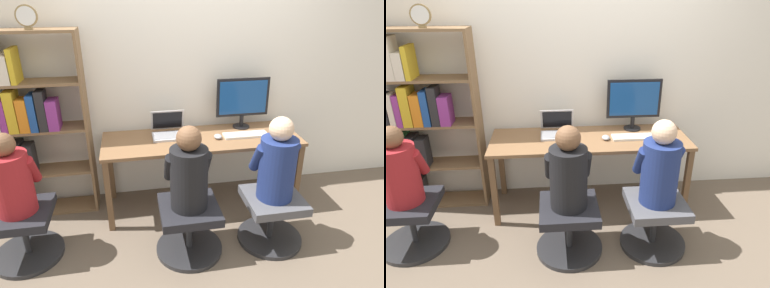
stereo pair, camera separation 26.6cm
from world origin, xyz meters
The scene contains 15 objects.
ground_plane centered at (0.00, 0.00, 0.00)m, with size 14.00×14.00×0.00m, color brown.
wall_back centered at (0.00, 0.67, 1.30)m, with size 10.00×0.05×2.60m.
desk centered at (0.00, 0.30, 0.64)m, with size 1.81×0.60×0.71m.
desktop_monitor centered at (0.44, 0.49, 0.99)m, with size 0.52×0.16×0.49m.
laptop centered at (-0.29, 0.41, 0.76)m, with size 0.31×0.28×0.22m.
keyboard centered at (0.41, 0.27, 0.73)m, with size 0.41×0.13×0.03m.
computer_mouse_by_keyboard centered at (0.14, 0.25, 0.73)m, with size 0.07×0.09×0.04m.
office_chair_left centered at (0.46, -0.34, 0.24)m, with size 0.54×0.54×0.43m.
office_chair_right centered at (-0.23, -0.34, 0.24)m, with size 0.54×0.54×0.43m.
person_at_monitor centered at (0.46, -0.33, 0.73)m, with size 0.35×0.32×0.68m.
person_at_laptop centered at (-0.23, -0.34, 0.72)m, with size 0.35×0.32×0.66m.
bookshelf centered at (-1.55, 0.45, 0.87)m, with size 0.86×0.26×1.68m.
desk_clock centered at (-1.34, 0.40, 1.77)m, with size 0.16×0.03×0.18m.
office_chair_side centered at (-1.51, -0.18, 0.24)m, with size 0.54×0.54×0.43m.
person_near_shelf centered at (-1.51, -0.17, 0.71)m, with size 0.35×0.31×0.63m.
Camera 1 is at (-0.61, -2.52, 1.96)m, focal length 32.00 mm.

